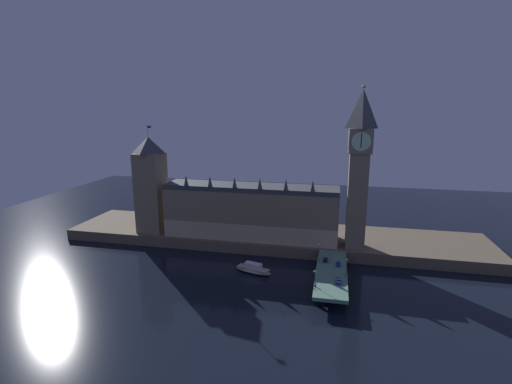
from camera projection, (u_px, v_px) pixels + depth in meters
ground_plane at (256, 272)px, 163.41m from camera, size 400.00×400.00×0.00m
embankment at (272, 237)px, 199.97m from camera, size 220.00×42.00×5.48m
parliament_hall at (251, 211)px, 189.24m from camera, size 87.86×18.33×32.51m
clock_tower at (359, 165)px, 169.23m from camera, size 10.79×10.90×74.92m
victoria_tower at (151, 184)px, 196.63m from camera, size 13.74×13.74×56.47m
bridge at (331, 275)px, 151.02m from camera, size 12.52×46.00×5.58m
car_northbound_lead at (325, 260)px, 160.70m from camera, size 1.97×3.99×1.47m
car_southbound_lead at (338, 281)px, 141.11m from camera, size 1.94×4.35×1.49m
car_southbound_trail at (338, 264)px, 156.33m from camera, size 1.86×4.04×1.48m
pedestrian_near_rail at (316, 284)px, 137.72m from camera, size 0.38×0.38×1.65m
pedestrian_mid_walk at (346, 274)px, 145.94m from camera, size 0.38×0.38×1.79m
pedestrian_far_rail at (319, 259)px, 160.94m from camera, size 0.38×0.38×1.64m
street_lamp_near at (315, 276)px, 136.99m from camera, size 1.34×0.60×6.57m
street_lamp_mid at (347, 264)px, 148.64m from camera, size 1.34×0.60×6.06m
street_lamp_far at (319, 248)px, 165.10m from camera, size 1.34×0.60×6.15m
boat_upstream at (253, 269)px, 162.05m from camera, size 17.40×9.27×4.46m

